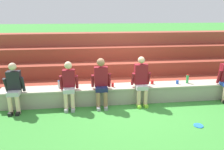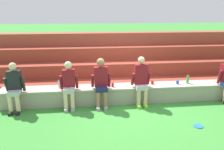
{
  "view_description": "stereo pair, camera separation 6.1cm",
  "coord_description": "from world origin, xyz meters",
  "px_view_note": "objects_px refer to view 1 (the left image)",
  "views": [
    {
      "loc": [
        -1.22,
        -5.82,
        2.68
      ],
      "look_at": [
        -0.49,
        0.27,
        0.85
      ],
      "focal_mm": 35.05,
      "sensor_mm": 36.0,
      "label": 1
    },
    {
      "loc": [
        -1.16,
        -5.83,
        2.68
      ],
      "look_at": [
        -0.49,
        0.27,
        0.85
      ],
      "focal_mm": 35.05,
      "sensor_mm": 36.0,
      "label": 2
    }
  ],
  "objects_px": {
    "person_far_left": "(14,86)",
    "person_right_of_center": "(141,80)",
    "plastic_cup_middle": "(177,82)",
    "plastic_cup_left_end": "(113,85)",
    "person_center": "(101,81)",
    "person_left_of_center": "(69,84)",
    "water_bottle_near_left": "(59,84)",
    "plastic_cup_right_end": "(152,82)",
    "frisbee": "(198,126)",
    "water_bottle_mid_right": "(187,79)"
  },
  "relations": [
    {
      "from": "person_far_left",
      "to": "person_right_of_center",
      "type": "bearing_deg",
      "value": 0.93
    },
    {
      "from": "person_right_of_center",
      "to": "plastic_cup_middle",
      "type": "height_order",
      "value": "person_right_of_center"
    },
    {
      "from": "plastic_cup_left_end",
      "to": "person_center",
      "type": "bearing_deg",
      "value": -149.66
    },
    {
      "from": "person_left_of_center",
      "to": "plastic_cup_middle",
      "type": "distance_m",
      "value": 3.26
    },
    {
      "from": "person_center",
      "to": "water_bottle_near_left",
      "type": "relative_size",
      "value": 6.02
    },
    {
      "from": "person_right_of_center",
      "to": "water_bottle_near_left",
      "type": "xyz_separation_m",
      "value": [
        -2.36,
        0.28,
        -0.14
      ]
    },
    {
      "from": "person_right_of_center",
      "to": "person_center",
      "type": "bearing_deg",
      "value": -179.53
    },
    {
      "from": "plastic_cup_right_end",
      "to": "person_far_left",
      "type": "bearing_deg",
      "value": -174.73
    },
    {
      "from": "person_far_left",
      "to": "person_right_of_center",
      "type": "relative_size",
      "value": 0.95
    },
    {
      "from": "person_far_left",
      "to": "plastic_cup_left_end",
      "type": "bearing_deg",
      "value": 5.34
    },
    {
      "from": "plastic_cup_right_end",
      "to": "frisbee",
      "type": "distance_m",
      "value": 1.94
    },
    {
      "from": "plastic_cup_left_end",
      "to": "frisbee",
      "type": "distance_m",
      "value": 2.55
    },
    {
      "from": "water_bottle_mid_right",
      "to": "plastic_cup_right_end",
      "type": "xyz_separation_m",
      "value": [
        -1.1,
        0.04,
        -0.07
      ]
    },
    {
      "from": "person_right_of_center",
      "to": "person_far_left",
      "type": "bearing_deg",
      "value": -179.07
    },
    {
      "from": "person_far_left",
      "to": "plastic_cup_middle",
      "type": "distance_m",
      "value": 4.7
    },
    {
      "from": "plastic_cup_middle",
      "to": "plastic_cup_right_end",
      "type": "distance_m",
      "value": 0.77
    },
    {
      "from": "water_bottle_near_left",
      "to": "water_bottle_mid_right",
      "type": "relative_size",
      "value": 0.87
    },
    {
      "from": "person_left_of_center",
      "to": "plastic_cup_right_end",
      "type": "distance_m",
      "value": 2.5
    },
    {
      "from": "person_far_left",
      "to": "plastic_cup_right_end",
      "type": "relative_size",
      "value": 12.32
    },
    {
      "from": "person_center",
      "to": "frisbee",
      "type": "height_order",
      "value": "person_center"
    },
    {
      "from": "person_left_of_center",
      "to": "water_bottle_mid_right",
      "type": "relative_size",
      "value": 4.96
    },
    {
      "from": "person_left_of_center",
      "to": "plastic_cup_left_end",
      "type": "height_order",
      "value": "person_left_of_center"
    },
    {
      "from": "person_right_of_center",
      "to": "water_bottle_mid_right",
      "type": "xyz_separation_m",
      "value": [
        1.53,
        0.27,
        -0.12
      ]
    },
    {
      "from": "person_left_of_center",
      "to": "water_bottle_near_left",
      "type": "distance_m",
      "value": 0.43
    },
    {
      "from": "water_bottle_near_left",
      "to": "frisbee",
      "type": "xyz_separation_m",
      "value": [
        3.43,
        -1.71,
        -0.6
      ]
    },
    {
      "from": "person_center",
      "to": "water_bottle_mid_right",
      "type": "xyz_separation_m",
      "value": [
        2.68,
        0.28,
        -0.13
      ]
    },
    {
      "from": "person_left_of_center",
      "to": "water_bottle_mid_right",
      "type": "bearing_deg",
      "value": 4.46
    },
    {
      "from": "water_bottle_near_left",
      "to": "plastic_cup_left_end",
      "type": "height_order",
      "value": "water_bottle_near_left"
    },
    {
      "from": "person_far_left",
      "to": "plastic_cup_middle",
      "type": "xyz_separation_m",
      "value": [
        4.69,
        0.29,
        -0.16
      ]
    },
    {
      "from": "person_left_of_center",
      "to": "frisbee",
      "type": "relative_size",
      "value": 5.97
    },
    {
      "from": "water_bottle_mid_right",
      "to": "plastic_cup_right_end",
      "type": "bearing_deg",
      "value": 177.99
    },
    {
      "from": "water_bottle_near_left",
      "to": "plastic_cup_middle",
      "type": "bearing_deg",
      "value": -0.75
    },
    {
      "from": "person_left_of_center",
      "to": "person_right_of_center",
      "type": "height_order",
      "value": "person_right_of_center"
    },
    {
      "from": "water_bottle_near_left",
      "to": "plastic_cup_left_end",
      "type": "distance_m",
      "value": 1.55
    },
    {
      "from": "person_right_of_center",
      "to": "water_bottle_mid_right",
      "type": "height_order",
      "value": "person_right_of_center"
    },
    {
      "from": "person_far_left",
      "to": "person_left_of_center",
      "type": "xyz_separation_m",
      "value": [
        1.45,
        0.04,
        -0.0
      ]
    },
    {
      "from": "person_right_of_center",
      "to": "plastic_cup_right_end",
      "type": "bearing_deg",
      "value": 35.47
    },
    {
      "from": "person_far_left",
      "to": "frisbee",
      "type": "distance_m",
      "value": 4.83
    },
    {
      "from": "frisbee",
      "to": "water_bottle_near_left",
      "type": "bearing_deg",
      "value": 153.48
    },
    {
      "from": "person_far_left",
      "to": "water_bottle_mid_right",
      "type": "height_order",
      "value": "person_far_left"
    },
    {
      "from": "frisbee",
      "to": "person_left_of_center",
      "type": "bearing_deg",
      "value": 155.56
    },
    {
      "from": "person_right_of_center",
      "to": "plastic_cup_right_end",
      "type": "distance_m",
      "value": 0.56
    },
    {
      "from": "plastic_cup_right_end",
      "to": "plastic_cup_middle",
      "type": "bearing_deg",
      "value": -5.41
    },
    {
      "from": "plastic_cup_middle",
      "to": "plastic_cup_right_end",
      "type": "xyz_separation_m",
      "value": [
        -0.77,
        0.07,
        -0.0
      ]
    },
    {
      "from": "plastic_cup_left_end",
      "to": "plastic_cup_middle",
      "type": "bearing_deg",
      "value": 1.06
    },
    {
      "from": "plastic_cup_left_end",
      "to": "person_left_of_center",
      "type": "bearing_deg",
      "value": -170.52
    },
    {
      "from": "person_right_of_center",
      "to": "plastic_cup_left_end",
      "type": "distance_m",
      "value": 0.85
    },
    {
      "from": "person_center",
      "to": "water_bottle_near_left",
      "type": "xyz_separation_m",
      "value": [
        -1.2,
        0.29,
        -0.14
      ]
    },
    {
      "from": "water_bottle_mid_right",
      "to": "plastic_cup_left_end",
      "type": "distance_m",
      "value": 2.34
    },
    {
      "from": "water_bottle_near_left",
      "to": "plastic_cup_left_end",
      "type": "xyz_separation_m",
      "value": [
        1.55,
        -0.08,
        -0.05
      ]
    }
  ]
}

